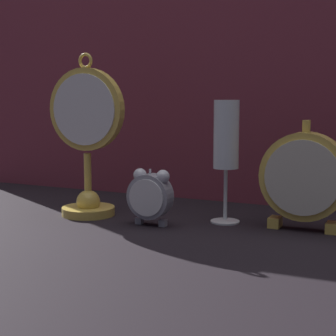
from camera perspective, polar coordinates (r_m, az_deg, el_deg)
The scene contains 6 objects.
ground_plane at distance 0.95m, azimuth -2.05°, elevation -6.70°, with size 4.00×4.00×0.00m, color black.
fabric_backdrop_drape at distance 1.22m, azimuth 4.97°, elevation 11.09°, with size 1.38×0.01×0.62m, color brown.
pocket_watch_on_stand at distance 1.08m, azimuth -8.25°, elevation 2.46°, with size 0.16×0.10×0.31m.
alarm_clock_twin_bell at distance 1.00m, azimuth -1.85°, elevation -2.68°, with size 0.08×0.03×0.10m.
mantel_clock_silver at distance 0.98m, azimuth 13.70°, elevation -0.93°, with size 0.15×0.04×0.19m.
champagne_flute at distance 1.01m, azimuth 5.93°, elevation 2.60°, with size 0.05×0.05×0.22m.
Camera 1 is at (0.42, -0.82, 0.24)m, focal length 60.00 mm.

